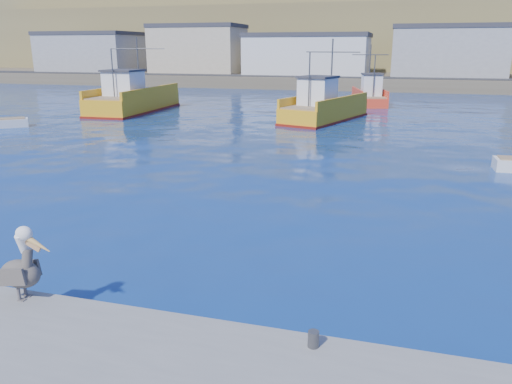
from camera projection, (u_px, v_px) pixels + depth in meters
The scene contains 8 objects.
ground at pixel (220, 272), 12.83m from camera, with size 260.00×260.00×0.00m, color navy.
dock_bollards at pixel (187, 319), 9.35m from camera, with size 36.20×0.20×0.30m.
far_shore at pixel (387, 32), 111.15m from camera, with size 200.00×81.00×24.00m.
trawler_yellow_a at pixel (133, 100), 45.03m from camera, with size 5.34×11.79×6.56m.
trawler_yellow_b at pixel (324, 108), 39.35m from camera, with size 6.10×10.29×6.31m.
boat_orange at pixel (370, 95), 50.10m from camera, with size 4.08×7.30×5.90m.
skiff_left at pixel (1, 124), 36.04m from camera, with size 3.57×3.29×0.78m.
pelican at pixel (22, 268), 10.26m from camera, with size 1.31×0.56×1.62m.
Camera 1 is at (4.15, -11.04, 5.55)m, focal length 35.00 mm.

